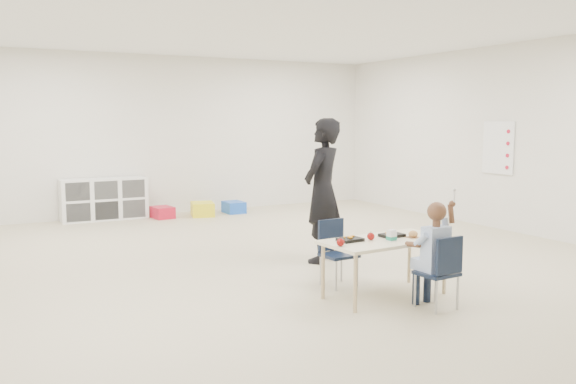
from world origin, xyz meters
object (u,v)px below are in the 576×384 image
chair_near (437,272)px  adult (323,191)px  child (437,250)px  table (385,267)px  cubby_shelf (104,199)px

chair_near → adult: 2.09m
child → table: bearing=106.0°
cubby_shelf → adult: 4.65m
table → adult: 1.63m
adult → child: bearing=55.2°
cubby_shelf → adult: (1.67, -4.31, 0.50)m
cubby_shelf → chair_near: bearing=-75.6°
child → adult: (0.04, 2.03, 0.32)m
table → child: child is taller
table → chair_near: 0.55m
child → cubby_shelf: size_ratio=0.75×
cubby_shelf → table: bearing=-76.1°
chair_near → adult: (0.04, 2.03, 0.51)m
chair_near → adult: size_ratio=0.39×
chair_near → cubby_shelf: cubby_shelf is taller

